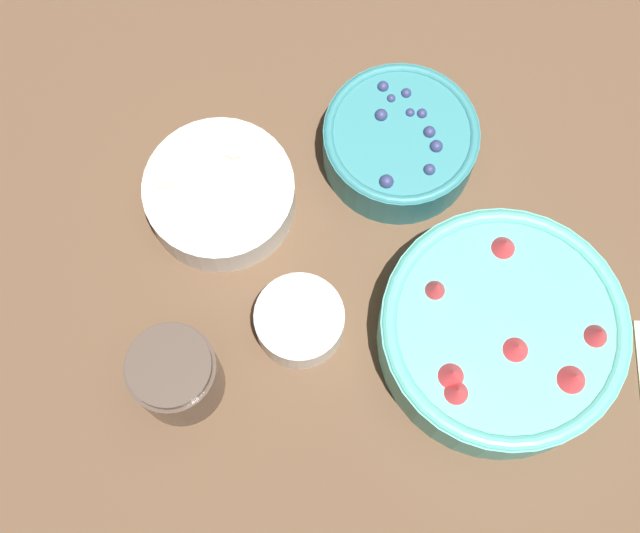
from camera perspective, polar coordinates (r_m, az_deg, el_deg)
The scene contains 6 objects.
ground_plane at distance 1.04m, azimuth 3.53°, elevation 4.33°, with size 4.00×4.00×0.00m, color brown.
bowl_strawberries at distance 0.96m, azimuth 11.56°, elevation -4.09°, with size 0.26×0.26×0.09m.
bowl_blueberries at distance 1.03m, azimuth 5.14°, elevation 7.98°, with size 0.18×0.18×0.07m.
bowl_bananas at distance 1.01m, azimuth -6.45°, elevation 4.71°, with size 0.17×0.17×0.05m.
bowl_cream at distance 0.96m, azimuth -1.32°, elevation -3.42°, with size 0.10×0.10×0.05m.
jar_chocolate at distance 0.94m, azimuth -9.16°, elevation -6.91°, with size 0.09×0.09×0.10m.
Camera 1 is at (-0.13, -0.38, 0.96)m, focal length 50.00 mm.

